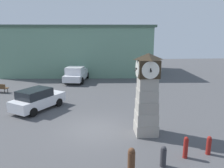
{
  "coord_description": "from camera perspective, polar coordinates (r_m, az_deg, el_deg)",
  "views": [
    {
      "loc": [
        0.18,
        -12.23,
        5.65
      ],
      "look_at": [
        1.17,
        1.68,
        2.38
      ],
      "focal_mm": 35.0,
      "sensor_mm": 36.0,
      "label": 1
    }
  ],
  "objects": [
    {
      "name": "car_far_lot",
      "position": [
        17.27,
        -18.89,
        -3.78
      ],
      "size": [
        3.71,
        4.37,
        1.62
      ],
      "color": "silver",
      "rests_on": "ground_plane"
    },
    {
      "name": "ground_plane",
      "position": [
        13.47,
        -4.57,
        -11.63
      ],
      "size": [
        70.92,
        70.92,
        0.0
      ],
      "primitive_type": "plane",
      "color": "#4C4C4F"
    },
    {
      "name": "pickup_truck",
      "position": [
        26.41,
        -9.1,
        2.74
      ],
      "size": [
        2.86,
        5.71,
        1.85
      ],
      "color": "silver",
      "rests_on": "ground_plane"
    },
    {
      "name": "bollard_far_row",
      "position": [
        10.12,
        13.24,
        -17.85
      ],
      "size": [
        0.26,
        0.26,
        0.96
      ],
      "color": "#333338",
      "rests_on": "ground_plane"
    },
    {
      "name": "clock_tower",
      "position": [
        12.24,
        9.11,
        -3.03
      ],
      "size": [
        1.44,
        1.55,
        4.61
      ],
      "color": "#A09B91",
      "rests_on": "ground_plane"
    },
    {
      "name": "bollard_mid_row",
      "position": [
        10.96,
        18.69,
        -15.36
      ],
      "size": [
        0.21,
        0.21,
        1.05
      ],
      "color": "maroon",
      "rests_on": "ground_plane"
    },
    {
      "name": "warehouse_blue_far",
      "position": [
        32.53,
        -8.22,
        8.96
      ],
      "size": [
        20.37,
        11.34,
        6.62
      ],
      "color": "gray",
      "rests_on": "ground_plane"
    },
    {
      "name": "bollard_near_tower",
      "position": [
        11.66,
        23.95,
        -14.38
      ],
      "size": [
        0.22,
        0.22,
        0.93
      ],
      "color": "maroon",
      "rests_on": "ground_plane"
    },
    {
      "name": "bollard_end_row",
      "position": [
        9.47,
        5.08,
        -19.26
      ],
      "size": [
        0.31,
        0.31,
        1.13
      ],
      "color": "brown",
      "rests_on": "ground_plane"
    }
  ]
}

